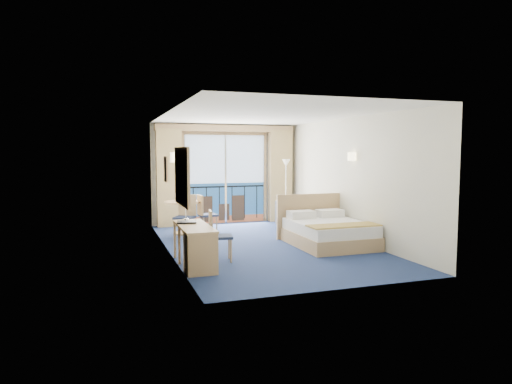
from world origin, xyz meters
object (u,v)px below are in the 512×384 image
armchair (296,214)px  nightstand (325,224)px  desk_chair (217,233)px  floor_lamp (286,175)px  bed (328,232)px  round_table (183,209)px  table_chair_a (205,212)px  desk (199,248)px  table_chair_b (186,213)px

armchair → nightstand: bearing=80.5°
desk_chair → floor_lamp: bearing=-28.6°
nightstand → floor_lamp: floor_lamp is taller
bed → round_table: size_ratio=2.18×
armchair → desk_chair: size_ratio=0.87×
armchair → table_chair_a: bearing=-21.3°
round_table → desk: bearing=-95.4°
bed → floor_lamp: bearing=83.9°
bed → armchair: 2.25m
bed → nightstand: 1.28m
bed → nightstand: bearing=64.9°
armchair → table_chair_a: (-2.42, -0.13, 0.16)m
desk → armchair: bearing=47.1°
desk_chair → desk: bearing=152.1°
nightstand → table_chair_a: bearing=160.9°
nightstand → armchair: bearing=105.0°
armchair → table_chair_b: size_ratio=0.81×
nightstand → desk_chair: (-3.09, -1.82, 0.27)m
desk_chair → round_table: size_ratio=1.05×
round_table → nightstand: bearing=-19.2°
armchair → desk_chair: 4.04m
round_table → table_chair_b: bearing=-92.6°
desk → round_table: size_ratio=1.71×
desk → nightstand: bearing=34.3°
armchair → desk_chair: (-2.81, -2.90, 0.15)m
nightstand → table_chair_a: 2.88m
armchair → table_chair_a: table_chair_a is taller
nightstand → desk: size_ratio=0.32×
armchair → desk_chair: desk_chair is taller
nightstand → bed: bearing=-115.1°
nightstand → desk_chair: desk_chair is taller
table_chair_b → round_table: bearing=117.3°
nightstand → desk_chair: 3.60m
bed → floor_lamp: 3.29m
desk → bed: bearing=22.7°
floor_lamp → table_chair_b: bearing=-156.2°
bed → table_chair_a: bearing=135.9°
armchair → floor_lamp: 1.30m
nightstand → desk: bearing=-145.7°
desk → floor_lamp: bearing=52.7°
floor_lamp → round_table: (-2.98, -0.83, -0.73)m
bed → table_chair_b: (-2.67, 1.78, 0.27)m
bed → armchair: bed is taller
desk_chair → table_chair_a: table_chair_a is taller
bed → table_chair_a: 3.03m
bed → desk_chair: size_ratio=2.07×
table_chair_b → nightstand: bearing=19.0°
nightstand → table_chair_b: table_chair_b is taller
floor_lamp → desk: 5.55m
table_chair_a → armchair: bearing=-92.4°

